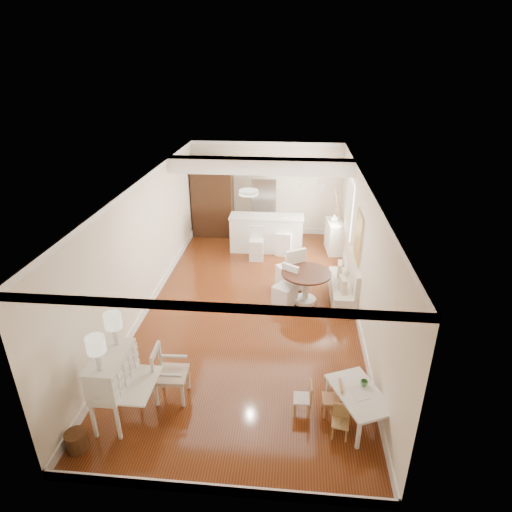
% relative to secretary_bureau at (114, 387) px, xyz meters
% --- Properties ---
extents(room, '(9.00, 9.04, 2.82)m').
position_rel_secretary_bureau_xyz_m(room, '(1.74, 3.67, 1.41)').
color(room, brown).
rests_on(room, ground).
extents(secretary_bureau, '(0.90, 0.92, 1.15)m').
position_rel_secretary_bureau_xyz_m(secretary_bureau, '(0.00, 0.00, 0.00)').
color(secretary_bureau, white).
rests_on(secretary_bureau, ground).
extents(gustavian_armchair, '(0.55, 0.55, 0.93)m').
position_rel_secretary_bureau_xyz_m(gustavian_armchair, '(0.71, 0.50, -0.11)').
color(gustavian_armchair, beige).
rests_on(gustavian_armchair, ground).
extents(wicker_basket, '(0.35, 0.35, 0.30)m').
position_rel_secretary_bureau_xyz_m(wicker_basket, '(-0.35, -0.64, -0.43)').
color(wicker_basket, '#533119').
rests_on(wicker_basket, ground).
extents(kids_table, '(0.99, 1.20, 0.52)m').
position_rel_secretary_bureau_xyz_m(kids_table, '(3.60, 0.27, -0.31)').
color(kids_table, white).
rests_on(kids_table, ground).
extents(kids_chair_a, '(0.29, 0.29, 0.58)m').
position_rel_secretary_bureau_xyz_m(kids_chair_a, '(3.22, 0.37, -0.28)').
color(kids_chair_a, tan).
rests_on(kids_chair_a, ground).
extents(kids_chair_b, '(0.28, 0.28, 0.57)m').
position_rel_secretary_bureau_xyz_m(kids_chair_b, '(2.78, 0.34, -0.29)').
color(kids_chair_b, '#AD854E').
rests_on(kids_chair_b, ground).
extents(kids_chair_c, '(0.28, 0.28, 0.51)m').
position_rel_secretary_bureau_xyz_m(kids_chair_c, '(3.32, -0.06, -0.32)').
color(kids_chair_c, '#AA834D').
rests_on(kids_chair_c, ground).
extents(banquette, '(0.52, 1.60, 0.98)m').
position_rel_secretary_bureau_xyz_m(banquette, '(3.69, 3.85, -0.08)').
color(banquette, silver).
rests_on(banquette, ground).
extents(dining_table, '(1.29, 1.29, 0.75)m').
position_rel_secretary_bureau_xyz_m(dining_table, '(2.87, 3.66, -0.20)').
color(dining_table, '#422015').
rests_on(dining_table, ground).
extents(slip_chair_near, '(0.60, 0.60, 0.89)m').
position_rel_secretary_bureau_xyz_m(slip_chair_near, '(2.41, 3.55, -0.13)').
color(slip_chair_near, white).
rests_on(slip_chair_near, ground).
extents(slip_chair_far, '(0.70, 0.71, 1.06)m').
position_rel_secretary_bureau_xyz_m(slip_chair_far, '(2.51, 4.32, -0.04)').
color(slip_chair_far, white).
rests_on(slip_chair_far, ground).
extents(breakfast_counter, '(2.05, 0.65, 1.03)m').
position_rel_secretary_bureau_xyz_m(breakfast_counter, '(1.80, 6.45, -0.06)').
color(breakfast_counter, white).
rests_on(breakfast_counter, ground).
extents(bar_stool_left, '(0.38, 0.38, 0.92)m').
position_rel_secretary_bureau_xyz_m(bar_stool_left, '(1.57, 5.80, -0.11)').
color(bar_stool_left, silver).
rests_on(bar_stool_left, ground).
extents(bar_stool_right, '(0.49, 0.49, 1.05)m').
position_rel_secretary_bureau_xyz_m(bar_stool_right, '(2.32, 6.23, -0.05)').
color(bar_stool_right, white).
rests_on(bar_stool_right, ground).
extents(pantry_cabinet, '(1.20, 0.60, 2.30)m').
position_rel_secretary_bureau_xyz_m(pantry_cabinet, '(0.10, 7.53, 0.58)').
color(pantry_cabinet, '#381E11').
rests_on(pantry_cabinet, ground).
extents(fridge, '(0.75, 0.65, 1.80)m').
position_rel_secretary_bureau_xyz_m(fridge, '(2.00, 7.50, 0.33)').
color(fridge, silver).
rests_on(fridge, ground).
extents(sideboard, '(0.49, 0.95, 0.88)m').
position_rel_secretary_bureau_xyz_m(sideboard, '(3.70, 6.59, -0.13)').
color(sideboard, white).
rests_on(sideboard, ground).
extents(pencil_cup, '(0.15, 0.15, 0.09)m').
position_rel_secretary_bureau_xyz_m(pencil_cup, '(3.69, 0.44, -0.01)').
color(pencil_cup, '#5C9A5A').
rests_on(pencil_cup, kids_table).
extents(branch_vase, '(0.23, 0.23, 0.21)m').
position_rel_secretary_bureau_xyz_m(branch_vase, '(3.66, 6.62, 0.41)').
color(branch_vase, white).
rests_on(branch_vase, sideboard).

